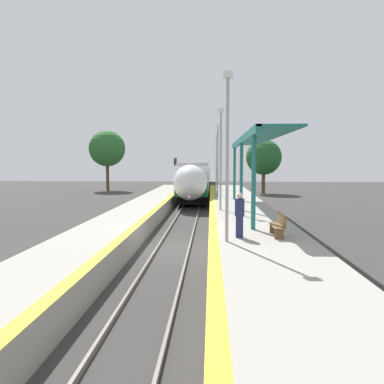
{
  "coord_description": "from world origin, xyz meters",
  "views": [
    {
      "loc": [
        1.69,
        -16.7,
        3.93
      ],
      "look_at": [
        0.56,
        5.48,
        2.17
      ],
      "focal_mm": 35.0,
      "sensor_mm": 36.0,
      "label": 1
    }
  ],
  "objects_px": {
    "lamppost_mid": "(221,153)",
    "lamppost_farthest": "(216,157)",
    "platform_bench": "(279,224)",
    "train": "(199,174)",
    "person_waiting": "(240,214)",
    "lamppost_far": "(218,156)",
    "lamppost_near": "(227,147)",
    "railway_signal": "(175,175)"
  },
  "relations": [
    {
      "from": "lamppost_mid",
      "to": "lamppost_farthest",
      "type": "bearing_deg",
      "value": 90.0
    },
    {
      "from": "platform_bench",
      "to": "lamppost_farthest",
      "type": "xyz_separation_m",
      "value": [
        -2.12,
        26.92,
        3.03
      ]
    },
    {
      "from": "train",
      "to": "lamppost_mid",
      "type": "relative_size",
      "value": 7.75
    },
    {
      "from": "person_waiting",
      "to": "lamppost_far",
      "type": "height_order",
      "value": "lamppost_far"
    },
    {
      "from": "person_waiting",
      "to": "lamppost_near",
      "type": "distance_m",
      "value": 2.75
    },
    {
      "from": "lamppost_mid",
      "to": "train",
      "type": "bearing_deg",
      "value": 94.43
    },
    {
      "from": "railway_signal",
      "to": "lamppost_far",
      "type": "height_order",
      "value": "lamppost_far"
    },
    {
      "from": "platform_bench",
      "to": "person_waiting",
      "type": "bearing_deg",
      "value": -168.01
    },
    {
      "from": "lamppost_near",
      "to": "lamppost_mid",
      "type": "height_order",
      "value": "same"
    },
    {
      "from": "train",
      "to": "railway_signal",
      "type": "distance_m",
      "value": 14.12
    },
    {
      "from": "lamppost_mid",
      "to": "lamppost_far",
      "type": "bearing_deg",
      "value": 90.0
    },
    {
      "from": "railway_signal",
      "to": "lamppost_mid",
      "type": "bearing_deg",
      "value": -74.53
    },
    {
      "from": "railway_signal",
      "to": "lamppost_near",
      "type": "relative_size",
      "value": 0.7
    },
    {
      "from": "person_waiting",
      "to": "train",
      "type": "bearing_deg",
      "value": 94.22
    },
    {
      "from": "platform_bench",
      "to": "lamppost_far",
      "type": "distance_m",
      "value": 17.96
    },
    {
      "from": "train",
      "to": "railway_signal",
      "type": "relative_size",
      "value": 11.04
    },
    {
      "from": "lamppost_mid",
      "to": "lamppost_near",
      "type": "bearing_deg",
      "value": -90.0
    },
    {
      "from": "railway_signal",
      "to": "lamppost_near",
      "type": "height_order",
      "value": "lamppost_near"
    },
    {
      "from": "lamppost_mid",
      "to": "lamppost_far",
      "type": "relative_size",
      "value": 1.0
    },
    {
      "from": "person_waiting",
      "to": "lamppost_far",
      "type": "relative_size",
      "value": 0.28
    },
    {
      "from": "train",
      "to": "lamppost_farthest",
      "type": "height_order",
      "value": "lamppost_farthest"
    },
    {
      "from": "platform_bench",
      "to": "lamppost_farthest",
      "type": "distance_m",
      "value": 27.17
    },
    {
      "from": "lamppost_far",
      "to": "railway_signal",
      "type": "bearing_deg",
      "value": 124.89
    },
    {
      "from": "lamppost_farthest",
      "to": "lamppost_near",
      "type": "bearing_deg",
      "value": -90.0
    },
    {
      "from": "platform_bench",
      "to": "lamppost_near",
      "type": "relative_size",
      "value": 0.26
    },
    {
      "from": "lamppost_near",
      "to": "train",
      "type": "bearing_deg",
      "value": 93.37
    },
    {
      "from": "lamppost_farthest",
      "to": "railway_signal",
      "type": "bearing_deg",
      "value": -143.28
    },
    {
      "from": "lamppost_near",
      "to": "lamppost_mid",
      "type": "relative_size",
      "value": 1.0
    },
    {
      "from": "lamppost_near",
      "to": "lamppost_farthest",
      "type": "xyz_separation_m",
      "value": [
        0.0,
        28.01,
        0.0
      ]
    },
    {
      "from": "lamppost_far",
      "to": "platform_bench",
      "type": "bearing_deg",
      "value": -83.14
    },
    {
      "from": "platform_bench",
      "to": "railway_signal",
      "type": "xyz_separation_m",
      "value": [
        -6.4,
        23.72,
        1.2
      ]
    },
    {
      "from": "train",
      "to": "lamppost_far",
      "type": "height_order",
      "value": "lamppost_far"
    },
    {
      "from": "lamppost_far",
      "to": "lamppost_farthest",
      "type": "xyz_separation_m",
      "value": [
        0.0,
        9.34,
        0.0
      ]
    },
    {
      "from": "train",
      "to": "lamppost_far",
      "type": "xyz_separation_m",
      "value": [
        2.28,
        -20.12,
        2.26
      ]
    },
    {
      "from": "lamppost_farthest",
      "to": "train",
      "type": "bearing_deg",
      "value": 101.95
    },
    {
      "from": "train",
      "to": "lamppost_mid",
      "type": "height_order",
      "value": "lamppost_mid"
    },
    {
      "from": "train",
      "to": "lamppost_mid",
      "type": "bearing_deg",
      "value": -85.57
    },
    {
      "from": "lamppost_far",
      "to": "lamppost_near",
      "type": "bearing_deg",
      "value": -90.0
    },
    {
      "from": "lamppost_far",
      "to": "lamppost_farthest",
      "type": "relative_size",
      "value": 1.0
    },
    {
      "from": "train",
      "to": "platform_bench",
      "type": "height_order",
      "value": "train"
    },
    {
      "from": "person_waiting",
      "to": "lamppost_mid",
      "type": "height_order",
      "value": "lamppost_mid"
    },
    {
      "from": "railway_signal",
      "to": "lamppost_far",
      "type": "distance_m",
      "value": 7.71
    }
  ]
}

